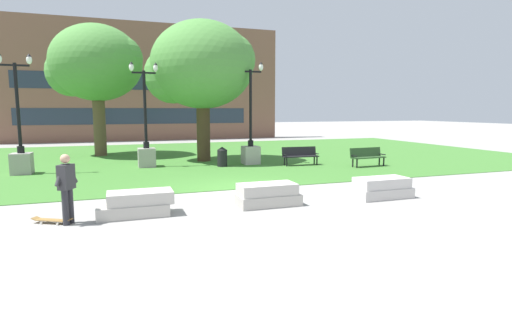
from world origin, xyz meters
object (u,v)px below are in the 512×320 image
lamp_post_center (251,144)px  lamp_post_right (21,150)px  concrete_block_right (382,188)px  concrete_block_center (136,204)px  lamp_post_left (146,146)px  skateboard (52,220)px  trash_bin (222,157)px  park_bench_near_right (367,156)px  concrete_block_left (268,195)px  person_skateboarder (67,185)px  park_bench_near_left (300,155)px

lamp_post_center → lamp_post_right: bearing=179.1°
concrete_block_right → lamp_post_right: lamp_post_right is taller
concrete_block_center → lamp_post_left: bearing=84.2°
skateboard → trash_bin: trash_bin is taller
lamp_post_center → lamp_post_right: size_ratio=1.01×
park_bench_near_right → skateboard: bearing=-156.0°
park_bench_near_right → concrete_block_right: bearing=-121.2°
concrete_block_left → person_skateboarder: bearing=-178.0°
lamp_post_left → lamp_post_center: bearing=-7.5°
park_bench_near_right → lamp_post_right: bearing=169.3°
lamp_post_center → trash_bin: size_ratio=5.33×
lamp_post_center → lamp_post_right: 10.28m
lamp_post_left → park_bench_near_left: bearing=-14.6°
skateboard → concrete_block_right: bearing=-1.4°
lamp_post_left → lamp_post_center: lamp_post_center is taller
concrete_block_right → trash_bin: size_ratio=1.88×
concrete_block_center → lamp_post_left: (0.92, 9.10, 0.72)m
concrete_block_left → park_bench_near_right: 9.41m
park_bench_near_left → lamp_post_left: size_ratio=0.37×
concrete_block_left → park_bench_near_right: bearing=38.0°
concrete_block_center → park_bench_near_left: 10.90m
person_skateboarder → lamp_post_center: size_ratio=0.33×
trash_bin → person_skateboarder: bearing=-125.9°
park_bench_near_right → lamp_post_center: 5.77m
person_skateboarder → trash_bin: 10.23m
concrete_block_left → skateboard: concrete_block_left is taller
concrete_block_left → concrete_block_right: 3.77m
concrete_block_right → skateboard: concrete_block_right is taller
concrete_block_left → lamp_post_left: 9.61m
person_skateboarder → lamp_post_center: (7.59, 8.71, 0.09)m
lamp_post_left → skateboard: bearing=-107.5°
park_bench_near_right → trash_bin: (-6.67, 2.30, -0.04)m
trash_bin → lamp_post_left: bearing=162.5°
concrete_block_left → lamp_post_right: 11.79m
concrete_block_center → park_bench_near_right: (11.05, 5.71, 0.23)m
concrete_block_center → lamp_post_right: 9.64m
person_skateboarder → lamp_post_center: lamp_post_center is taller
concrete_block_center → skateboard: 2.00m
concrete_block_left → trash_bin: (0.74, 8.09, 0.20)m
concrete_block_center → skateboard: bearing=-177.4°
skateboard → trash_bin: bearing=51.8°
lamp_post_right → skateboard: bearing=-75.2°
concrete_block_left → lamp_post_center: (2.34, 8.52, 0.75)m
person_skateboarder → lamp_post_center: bearing=48.9°
trash_bin → concrete_block_center: bearing=-118.7°
person_skateboarder → park_bench_near_right: (12.65, 5.98, -0.43)m
skateboard → lamp_post_center: size_ratio=0.19×
park_bench_near_left → lamp_post_center: lamp_post_center is taller
concrete_block_center → person_skateboarder: bearing=-170.4°
lamp_post_left → concrete_block_center: bearing=-95.8°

